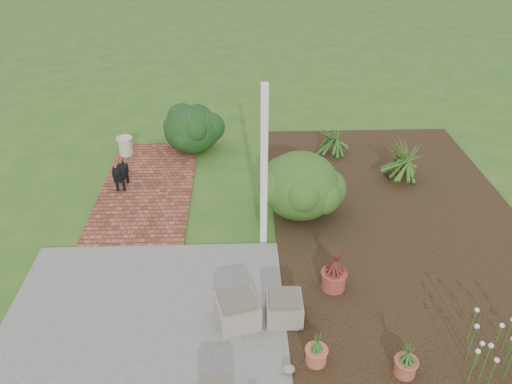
{
  "coord_description": "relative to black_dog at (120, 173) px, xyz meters",
  "views": [
    {
      "loc": [
        -0.02,
        -5.96,
        4.63
      ],
      "look_at": [
        0.2,
        0.4,
        0.7
      ],
      "focal_mm": 35.0,
      "sensor_mm": 36.0,
      "label": 1
    }
  ],
  "objects": [
    {
      "name": "ground",
      "position": [
        2.13,
        -1.69,
        -0.34
      ],
      "size": [
        80.0,
        80.0,
        0.0
      ],
      "primitive_type": "plane",
      "color": "#2D5C1D",
      "rests_on": "ground"
    },
    {
      "name": "concrete_patio",
      "position": [
        0.88,
        -3.44,
        -0.32
      ],
      "size": [
        3.5,
        3.5,
        0.04
      ],
      "primitive_type": "cube",
      "color": "slate",
      "rests_on": "ground"
    },
    {
      "name": "brick_path",
      "position": [
        0.43,
        0.06,
        -0.32
      ],
      "size": [
        1.6,
        3.5,
        0.04
      ],
      "primitive_type": "cube",
      "color": "brown",
      "rests_on": "ground"
    },
    {
      "name": "garden_bed",
      "position": [
        4.63,
        -1.19,
        -0.32
      ],
      "size": [
        4.0,
        7.0,
        0.03
      ],
      "primitive_type": "cube",
      "color": "black",
      "rests_on": "ground"
    },
    {
      "name": "veranda_post",
      "position": [
        2.43,
        -1.59,
        0.91
      ],
      "size": [
        0.1,
        0.1,
        2.5
      ],
      "primitive_type": "cube",
      "color": "white",
      "rests_on": "ground"
    },
    {
      "name": "stone_trough_mid",
      "position": [
        2.03,
        -3.24,
        -0.14
      ],
      "size": [
        0.6,
        0.6,
        0.33
      ],
      "primitive_type": "cube",
      "rotation": [
        0.0,
        0.0,
        0.25
      ],
      "color": "gray",
      "rests_on": "concrete_patio"
    },
    {
      "name": "stone_trough_far",
      "position": [
        2.61,
        -3.2,
        -0.15
      ],
      "size": [
        0.45,
        0.45,
        0.3
      ],
      "primitive_type": "cube",
      "rotation": [
        0.0,
        0.0,
        -0.01
      ],
      "color": "gray",
      "rests_on": "concrete_patio"
    },
    {
      "name": "black_dog",
      "position": [
        0.0,
        0.0,
        0.0
      ],
      "size": [
        0.19,
        0.58,
        0.5
      ],
      "rotation": [
        0.0,
        0.0,
        -0.04
      ],
      "color": "black",
      "rests_on": "brick_path"
    },
    {
      "name": "cream_ceramic_urn",
      "position": [
        -0.17,
        1.31,
        -0.12
      ],
      "size": [
        0.28,
        0.28,
        0.36
      ],
      "primitive_type": "cylinder",
      "rotation": [
        0.0,
        0.0,
        0.03
      ],
      "color": "beige",
      "rests_on": "brick_path"
    },
    {
      "name": "evergreen_shrub",
      "position": [
        3.06,
        -0.85,
        0.23
      ],
      "size": [
        1.54,
        1.54,
        1.07
      ],
      "primitive_type": "ellipsoid",
      "rotation": [
        0.0,
        0.0,
        0.26
      ],
      "color": "#153911",
      "rests_on": "garden_bed"
    },
    {
      "name": "agapanthus_clump_back",
      "position": [
        5.02,
        0.18,
        0.13
      ],
      "size": [
        1.2,
        1.2,
        0.88
      ],
      "primitive_type": null,
      "rotation": [
        0.0,
        0.0,
        -0.27
      ],
      "color": "#0E3513",
      "rests_on": "garden_bed"
    },
    {
      "name": "agapanthus_clump_front",
      "position": [
        3.91,
        1.18,
        0.07
      ],
      "size": [
        1.01,
        1.01,
        0.76
      ],
      "primitive_type": null,
      "rotation": [
        0.0,
        0.0,
        0.21
      ],
      "color": "#1F4112",
      "rests_on": "garden_bed"
    },
    {
      "name": "pink_flower_patch",
      "position": [
        4.96,
        -4.05,
        0.01
      ],
      "size": [
        1.21,
        1.21,
        0.63
      ],
      "primitive_type": null,
      "rotation": [
        0.0,
        0.0,
        -0.27
      ],
      "color": "#113D0F",
      "rests_on": "garden_bed"
    },
    {
      "name": "terracotta_pot_bronze",
      "position": [
        3.31,
        -2.67,
        -0.18
      ],
      "size": [
        0.35,
        0.35,
        0.26
      ],
      "primitive_type": "cylinder",
      "rotation": [
        0.0,
        0.0,
        0.11
      ],
      "color": "brown",
      "rests_on": "garden_bed"
    },
    {
      "name": "terracotta_pot_small_left",
      "position": [
        3.88,
        -4.07,
        -0.21
      ],
      "size": [
        0.3,
        0.3,
        0.2
      ],
      "primitive_type": "cylinder",
      "rotation": [
        0.0,
        0.0,
        0.28
      ],
      "color": "#A44A37",
      "rests_on": "garden_bed"
    },
    {
      "name": "terracotta_pot_small_right",
      "position": [
        2.92,
        -3.88,
        -0.21
      ],
      "size": [
        0.25,
        0.25,
        0.2
      ],
      "primitive_type": "cylinder",
      "rotation": [
        0.0,
        0.0,
        0.05
      ],
      "color": "#B6573D",
      "rests_on": "garden_bed"
    },
    {
      "name": "purple_flowering_bush",
      "position": [
        1.14,
        1.54,
        0.14
      ],
      "size": [
        1.14,
        1.14,
        0.95
      ],
      "primitive_type": "ellipsoid",
      "rotation": [
        0.0,
        0.0,
        -0.02
      ],
      "color": "black",
      "rests_on": "ground"
    }
  ]
}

